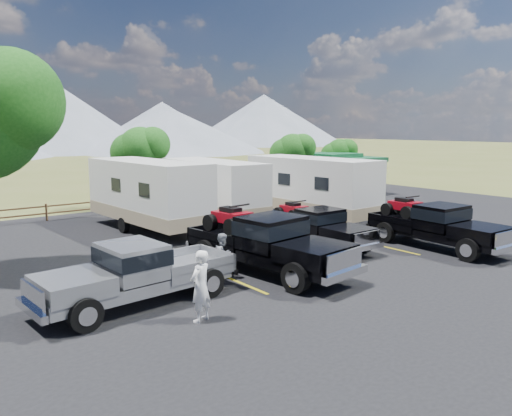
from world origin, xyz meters
TOP-DOWN VIEW (x-y plane):
  - ground at (0.00, 0.00)m, footprint 320.00×320.00m
  - asphalt_lot at (0.00, 3.00)m, footprint 44.00×34.00m
  - stall_lines at (0.00, 4.00)m, footprint 12.12×5.50m
  - tree_ne_a at (8.97, 17.01)m, footprint 3.11×2.92m
  - tree_ne_b at (14.98, 18.01)m, footprint 2.77×2.59m
  - tree_north at (-2.03, 19.02)m, footprint 3.46×3.24m
  - rail_fence at (2.00, 18.50)m, footprint 36.12×0.12m
  - pavilion at (13.00, 17.00)m, footprint 6.20×6.20m
  - rig_left at (-4.49, 3.28)m, footprint 3.10×7.11m
  - rig_center at (-0.36, 4.91)m, footprint 2.03×5.70m
  - rig_right at (3.63, 1.66)m, footprint 2.42×6.41m
  - trailer_left at (-4.62, 12.57)m, footprint 3.14×10.18m
  - trailer_center at (-0.55, 12.93)m, footprint 2.78×9.64m
  - trailer_right at (3.80, 9.60)m, footprint 2.82×10.09m
  - pickup_silver at (-9.56, 2.94)m, footprint 6.30×2.56m
  - person_a at (-8.78, 0.68)m, footprint 0.84×0.70m
  - person_b at (-6.18, 3.48)m, footprint 0.94×0.84m

SIDE VIEW (x-z plane):
  - ground at x=0.00m, z-range 0.00..0.00m
  - asphalt_lot at x=0.00m, z-range 0.00..0.04m
  - stall_lines at x=0.00m, z-range 0.04..0.05m
  - rail_fence at x=2.00m, z-range 0.11..1.11m
  - person_b at x=-6.18m, z-range 0.04..1.64m
  - rig_center at x=-0.36m, z-range 0.01..1.90m
  - pickup_silver at x=-9.56m, z-range 0.08..1.92m
  - person_a at x=-8.78m, z-range 0.04..2.00m
  - rig_right at x=3.63m, z-range 0.00..2.12m
  - rig_left at x=-4.49m, z-range 0.00..2.30m
  - trailer_center at x=-0.55m, z-range 0.12..3.46m
  - trailer_right at x=3.80m, z-range 0.12..3.63m
  - trailer_left at x=-4.62m, z-range 0.12..3.65m
  - pavilion at x=13.00m, z-range 1.18..4.40m
  - tree_ne_b at x=14.98m, z-range 0.99..5.26m
  - tree_ne_a at x=8.97m, z-range 1.10..5.86m
  - tree_north at x=-2.03m, z-range 1.21..6.46m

